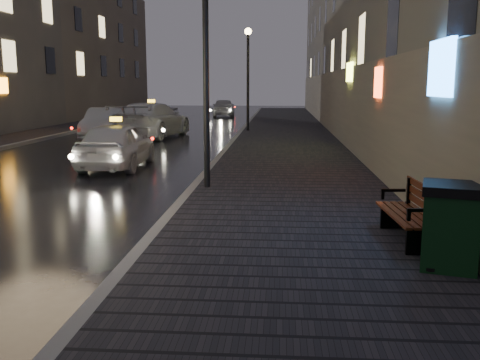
{
  "coord_description": "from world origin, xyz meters",
  "views": [
    {
      "loc": [
        3.56,
        -6.38,
        2.54
      ],
      "look_at": [
        2.85,
        3.05,
        0.85
      ],
      "focal_mm": 40.0,
      "sensor_mm": 36.0,
      "label": 1
    }
  ],
  "objects_px": {
    "car_far": "(223,108)",
    "taxi_near": "(117,145)",
    "bench": "(413,213)",
    "taxi_mid": "(152,120)",
    "lamp_far": "(248,66)",
    "trash_bin": "(450,225)",
    "car_left_mid": "(106,124)",
    "lamp_near": "(206,42)"
  },
  "relations": [
    {
      "from": "car_far",
      "to": "lamp_far",
      "type": "bearing_deg",
      "value": 94.54
    },
    {
      "from": "lamp_far",
      "to": "car_far",
      "type": "bearing_deg",
      "value": 100.99
    },
    {
      "from": "trash_bin",
      "to": "lamp_far",
      "type": "bearing_deg",
      "value": 116.06
    },
    {
      "from": "taxi_near",
      "to": "car_left_mid",
      "type": "relative_size",
      "value": 0.94
    },
    {
      "from": "lamp_near",
      "to": "car_far",
      "type": "xyz_separation_m",
      "value": [
        -2.85,
        30.68,
        -2.76
      ]
    },
    {
      "from": "trash_bin",
      "to": "car_far",
      "type": "bearing_deg",
      "value": 116.27
    },
    {
      "from": "car_left_mid",
      "to": "trash_bin",
      "type": "bearing_deg",
      "value": -65.77
    },
    {
      "from": "lamp_near",
      "to": "taxi_mid",
      "type": "distance_m",
      "value": 14.32
    },
    {
      "from": "bench",
      "to": "trash_bin",
      "type": "height_order",
      "value": "trash_bin"
    },
    {
      "from": "taxi_near",
      "to": "lamp_far",
      "type": "bearing_deg",
      "value": -106.38
    },
    {
      "from": "bench",
      "to": "taxi_mid",
      "type": "bearing_deg",
      "value": 111.57
    },
    {
      "from": "lamp_far",
      "to": "taxi_mid",
      "type": "relative_size",
      "value": 0.9
    },
    {
      "from": "taxi_near",
      "to": "car_far",
      "type": "xyz_separation_m",
      "value": [
        0.45,
        26.99,
        0.01
      ]
    },
    {
      "from": "bench",
      "to": "taxi_mid",
      "type": "relative_size",
      "value": 0.3
    },
    {
      "from": "lamp_far",
      "to": "car_left_mid",
      "type": "height_order",
      "value": "lamp_far"
    },
    {
      "from": "bench",
      "to": "car_far",
      "type": "distance_m",
      "value": 35.47
    },
    {
      "from": "car_left_mid",
      "to": "taxi_mid",
      "type": "distance_m",
      "value": 2.21
    },
    {
      "from": "car_left_mid",
      "to": "lamp_far",
      "type": "bearing_deg",
      "value": 23.07
    },
    {
      "from": "bench",
      "to": "car_left_mid",
      "type": "distance_m",
      "value": 19.45
    },
    {
      "from": "trash_bin",
      "to": "car_far",
      "type": "relative_size",
      "value": 0.27
    },
    {
      "from": "taxi_mid",
      "to": "car_far",
      "type": "bearing_deg",
      "value": -87.63
    },
    {
      "from": "car_left_mid",
      "to": "taxi_mid",
      "type": "relative_size",
      "value": 0.76
    },
    {
      "from": "bench",
      "to": "car_far",
      "type": "bearing_deg",
      "value": 96.94
    },
    {
      "from": "lamp_near",
      "to": "taxi_near",
      "type": "bearing_deg",
      "value": 131.85
    },
    {
      "from": "trash_bin",
      "to": "car_far",
      "type": "xyz_separation_m",
      "value": [
        -6.8,
        36.09,
        0.0
      ]
    },
    {
      "from": "lamp_far",
      "to": "trash_bin",
      "type": "height_order",
      "value": "lamp_far"
    },
    {
      "from": "trash_bin",
      "to": "taxi_mid",
      "type": "xyz_separation_m",
      "value": [
        -8.48,
        18.74,
        0.12
      ]
    },
    {
      "from": "lamp_far",
      "to": "taxi_near",
      "type": "xyz_separation_m",
      "value": [
        -3.3,
        -12.31,
        -2.77
      ]
    },
    {
      "from": "lamp_near",
      "to": "car_far",
      "type": "bearing_deg",
      "value": 95.31
    },
    {
      "from": "lamp_far",
      "to": "car_left_mid",
      "type": "bearing_deg",
      "value": -150.66
    },
    {
      "from": "bench",
      "to": "taxi_mid",
      "type": "xyz_separation_m",
      "value": [
        -8.3,
        17.49,
        0.26
      ]
    },
    {
      "from": "trash_bin",
      "to": "car_left_mid",
      "type": "xyz_separation_m",
      "value": [
        -10.46,
        17.76,
        0.01
      ]
    },
    {
      "from": "lamp_near",
      "to": "bench",
      "type": "relative_size",
      "value": 3.0
    },
    {
      "from": "lamp_far",
      "to": "bench",
      "type": "bearing_deg",
      "value": -79.4
    },
    {
      "from": "lamp_near",
      "to": "trash_bin",
      "type": "height_order",
      "value": "lamp_near"
    },
    {
      "from": "bench",
      "to": "trash_bin",
      "type": "distance_m",
      "value": 1.27
    },
    {
      "from": "lamp_far",
      "to": "car_far",
      "type": "xyz_separation_m",
      "value": [
        -2.85,
        14.68,
        -2.76
      ]
    },
    {
      "from": "bench",
      "to": "taxi_near",
      "type": "distance_m",
      "value": 10.57
    },
    {
      "from": "taxi_mid",
      "to": "taxi_near",
      "type": "bearing_deg",
      "value": 105.13
    },
    {
      "from": "trash_bin",
      "to": "taxi_near",
      "type": "height_order",
      "value": "taxi_near"
    },
    {
      "from": "car_far",
      "to": "taxi_near",
      "type": "bearing_deg",
      "value": 82.59
    },
    {
      "from": "taxi_mid",
      "to": "car_far",
      "type": "height_order",
      "value": "taxi_mid"
    }
  ]
}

